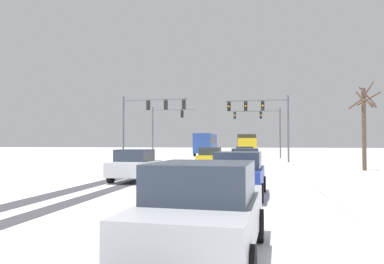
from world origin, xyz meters
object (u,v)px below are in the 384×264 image
(car_grey_third, at_px, (245,162))
(car_blue_fifth, at_px, (239,174))
(car_yellow_cab_second, at_px, (210,158))
(box_truck_delivery, at_px, (247,146))
(car_red_lead, at_px, (245,155))
(bare_tree_sidewalk_mid, at_px, (364,123))
(traffic_signal_near_right, at_px, (263,114))
(car_silver_sixth, at_px, (204,210))
(traffic_signal_far_right, at_px, (263,122))
(traffic_signal_near_left, at_px, (148,113))
(bus_oncoming, at_px, (206,143))
(traffic_signal_far_left, at_px, (164,123))
(car_white_fourth, at_px, (135,165))

(car_grey_third, relative_size, car_blue_fifth, 0.99)
(car_yellow_cab_second, bearing_deg, box_truck_delivery, 82.15)
(car_red_lead, xyz_separation_m, bare_tree_sidewalk_mid, (8.64, -6.87, 2.58))
(car_grey_third, bearing_deg, traffic_signal_near_right, 84.44)
(car_yellow_cab_second, distance_m, bare_tree_sidewalk_mid, 11.42)
(car_grey_third, relative_size, car_silver_sixth, 0.99)
(traffic_signal_far_right, relative_size, car_red_lead, 1.58)
(traffic_signal_near_left, relative_size, car_yellow_cab_second, 1.59)
(traffic_signal_near_right, bearing_deg, car_grey_third, -95.56)
(car_grey_third, height_order, bus_oncoming, bus_oncoming)
(bus_oncoming, distance_m, bare_tree_sidewalk_mid, 32.96)
(car_silver_sixth, bearing_deg, car_blue_fifth, 88.23)
(car_yellow_cab_second, bearing_deg, car_silver_sixth, -82.95)
(traffic_signal_near_left, xyz_separation_m, car_grey_third, (9.50, -10.94, -3.99))
(car_silver_sixth, bearing_deg, traffic_signal_near_right, 87.19)
(traffic_signal_near_right, xyz_separation_m, car_silver_sixth, (-1.44, -29.33, -3.97))
(traffic_signal_near_right, bearing_deg, bare_tree_sidewalk_mid, -48.96)
(car_yellow_cab_second, xyz_separation_m, box_truck_delivery, (2.32, 16.86, 0.82))
(car_blue_fifth, xyz_separation_m, box_truck_delivery, (-0.60, 31.50, 0.82))
(traffic_signal_near_right, relative_size, car_red_lead, 1.58)
(traffic_signal_far_left, relative_size, car_white_fourth, 1.58)
(traffic_signal_far_right, relative_size, traffic_signal_far_left, 1.00)
(car_yellow_cab_second, height_order, car_grey_third, same)
(traffic_signal_far_right, height_order, car_grey_third, traffic_signal_far_right)
(traffic_signal_near_left, distance_m, bare_tree_sidewalk_mid, 18.73)
(traffic_signal_near_right, bearing_deg, car_white_fourth, -110.88)
(traffic_signal_far_left, bearing_deg, car_blue_fifth, -70.42)
(car_yellow_cab_second, bearing_deg, traffic_signal_near_left, 141.75)
(car_yellow_cab_second, relative_size, bare_tree_sidewalk_mid, 0.65)
(car_yellow_cab_second, height_order, car_blue_fifth, same)
(car_red_lead, distance_m, car_white_fourth, 17.23)
(traffic_signal_near_left, relative_size, bus_oncoming, 0.59)
(traffic_signal_near_right, bearing_deg, car_red_lead, -145.77)
(box_truck_delivery, bearing_deg, car_red_lead, -89.21)
(car_yellow_cab_second, xyz_separation_m, car_silver_sixth, (2.70, -21.87, 0.00))
(traffic_signal_near_right, height_order, car_grey_third, traffic_signal_near_right)
(car_grey_third, height_order, car_white_fourth, same)
(traffic_signal_far_right, distance_m, car_yellow_cab_second, 20.14)
(car_grey_third, xyz_separation_m, box_truck_delivery, (-0.54, 22.56, 0.82))
(car_white_fourth, bearing_deg, car_red_lead, 72.98)
(car_yellow_cab_second, height_order, car_white_fourth, same)
(car_silver_sixth, bearing_deg, car_red_lead, 90.48)
(traffic_signal_far_left, distance_m, car_white_fourth, 26.39)
(car_blue_fifth, bearing_deg, car_yellow_cab_second, 101.30)
(car_yellow_cab_second, relative_size, car_grey_third, 0.99)
(traffic_signal_far_left, relative_size, car_red_lead, 1.58)
(traffic_signal_near_left, xyz_separation_m, car_white_fourth, (4.07, -15.38, -3.99))
(car_yellow_cab_second, bearing_deg, traffic_signal_far_left, 116.71)
(car_red_lead, xyz_separation_m, box_truck_delivery, (-0.14, 10.53, 0.82))
(traffic_signal_near_left, height_order, box_truck_delivery, traffic_signal_near_left)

